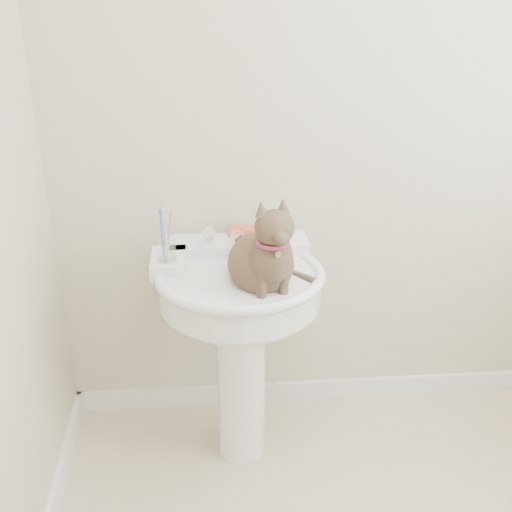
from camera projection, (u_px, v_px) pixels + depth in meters
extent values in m
cube|color=white|center=(338.00, 389.00, 2.75)|extent=(2.20, 0.02, 0.09)
cylinder|color=white|center=(241.00, 386.00, 2.34)|extent=(0.17, 0.17, 0.62)
cylinder|color=white|center=(240.00, 289.00, 2.16)|extent=(0.54, 0.54, 0.12)
ellipsoid|color=white|center=(240.00, 305.00, 2.19)|extent=(0.50, 0.43, 0.20)
torus|color=white|center=(240.00, 275.00, 2.14)|extent=(0.57, 0.57, 0.04)
cube|color=white|center=(237.00, 247.00, 2.31)|extent=(0.51, 0.14, 0.05)
cube|color=white|center=(169.00, 263.00, 2.19)|extent=(0.12, 0.18, 0.05)
cylinder|color=silver|center=(237.00, 239.00, 2.25)|extent=(0.05, 0.05, 0.05)
cylinder|color=silver|center=(238.00, 237.00, 2.19)|extent=(0.04, 0.04, 0.14)
sphere|color=white|center=(206.00, 233.00, 2.25)|extent=(0.06, 0.06, 0.06)
sphere|color=white|center=(268.00, 231.00, 2.27)|extent=(0.06, 0.06, 0.06)
cube|color=#DA5122|center=(242.00, 231.00, 2.33)|extent=(0.10, 0.07, 0.03)
cylinder|color=silver|center=(168.00, 260.00, 2.14)|extent=(0.07, 0.07, 0.01)
cylinder|color=white|center=(167.00, 248.00, 2.12)|extent=(0.06, 0.06, 0.09)
cylinder|color=#3972CC|center=(162.00, 234.00, 2.10)|extent=(0.01, 0.01, 0.17)
cylinder|color=silver|center=(166.00, 234.00, 2.10)|extent=(0.01, 0.01, 0.17)
cylinder|color=pink|center=(169.00, 234.00, 2.10)|extent=(0.01, 0.01, 0.17)
ellipsoid|color=brown|center=(262.00, 263.00, 2.08)|extent=(0.22, 0.25, 0.20)
ellipsoid|color=brown|center=(265.00, 258.00, 1.97)|extent=(0.14, 0.13, 0.18)
ellipsoid|color=brown|center=(266.00, 228.00, 1.90)|extent=(0.12, 0.11, 0.11)
cone|color=brown|center=(254.00, 208.00, 1.89)|extent=(0.04, 0.04, 0.05)
cone|color=brown|center=(277.00, 207.00, 1.89)|extent=(0.04, 0.04, 0.05)
cylinder|color=brown|center=(296.00, 277.00, 2.14)|extent=(0.03, 0.03, 0.23)
torus|color=#971E50|center=(266.00, 243.00, 1.93)|extent=(0.10, 0.10, 0.01)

